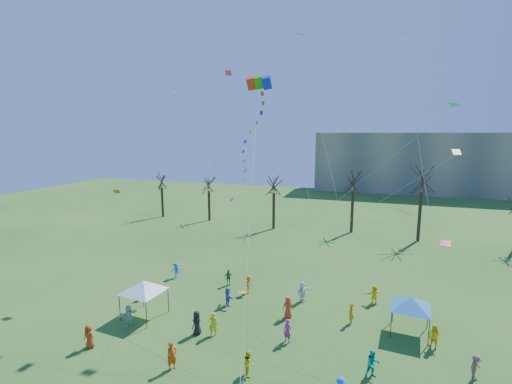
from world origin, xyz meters
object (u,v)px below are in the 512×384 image
(distant_building, at_px, (439,163))
(big_box_kite, at_px, (252,149))
(canopy_tent_blue, at_px, (411,303))
(canopy_tent_white, at_px, (144,286))

(distant_building, xyz_separation_m, big_box_kite, (-24.22, -74.18, 6.16))
(canopy_tent_blue, bearing_deg, distant_building, 80.08)
(distant_building, bearing_deg, big_box_kite, -108.08)
(distant_building, relative_size, canopy_tent_blue, 15.71)
(canopy_tent_white, relative_size, canopy_tent_blue, 1.07)
(distant_building, relative_size, big_box_kite, 2.83)
(big_box_kite, bearing_deg, distant_building, 71.92)
(big_box_kite, height_order, canopy_tent_white, big_box_kite)
(distant_building, distance_m, canopy_tent_white, 82.94)
(big_box_kite, distance_m, canopy_tent_white, 14.15)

